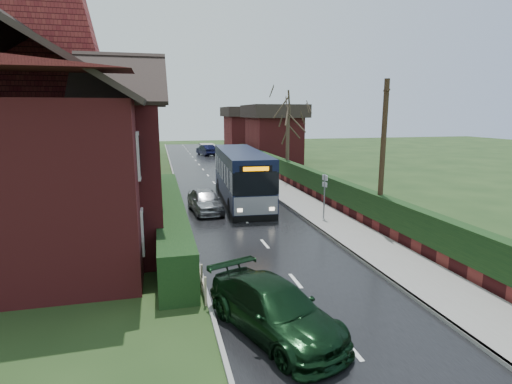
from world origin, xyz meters
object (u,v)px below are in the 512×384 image
object	(u,v)px
brick_house	(51,142)
bus	(241,176)
car_green	(274,309)
car_silver	(205,200)
telegraph_pole	(383,157)
bus_stop_sign	(324,190)

from	to	relation	value
brick_house	bus	distance (m)	11.64
brick_house	car_green	size ratio (longest dim) A/B	3.22
car_silver	telegraph_pole	distance (m)	10.04
car_green	telegraph_pole	world-z (taller)	telegraph_pole
brick_house	telegraph_pole	xyz separation A→B (m)	(14.53, -2.20, -0.78)
car_green	telegraph_pole	xyz separation A→B (m)	(7.40, 7.47, 2.94)
car_green	telegraph_pole	distance (m)	10.92
car_green	telegraph_pole	size ratio (longest dim) A/B	0.64
bus	car_silver	size ratio (longest dim) A/B	2.72
bus	car_silver	xyz separation A→B (m)	(-2.63, -2.45, -0.93)
bus_stop_sign	telegraph_pole	distance (m)	3.57
brick_house	telegraph_pole	world-z (taller)	brick_house
car_silver	car_green	world-z (taller)	car_silver
car_silver	telegraph_pole	world-z (taller)	telegraph_pole
car_silver	telegraph_pole	size ratio (longest dim) A/B	0.56
brick_house	car_green	bearing A→B (deg)	-53.58
bus_stop_sign	telegraph_pole	world-z (taller)	telegraph_pole
car_green	bus_stop_sign	size ratio (longest dim) A/B	1.82
bus_stop_sign	telegraph_pole	size ratio (longest dim) A/B	0.35
bus	car_green	world-z (taller)	bus
car_silver	bus_stop_sign	distance (m)	6.85
bus_stop_sign	bus	bearing A→B (deg)	100.49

